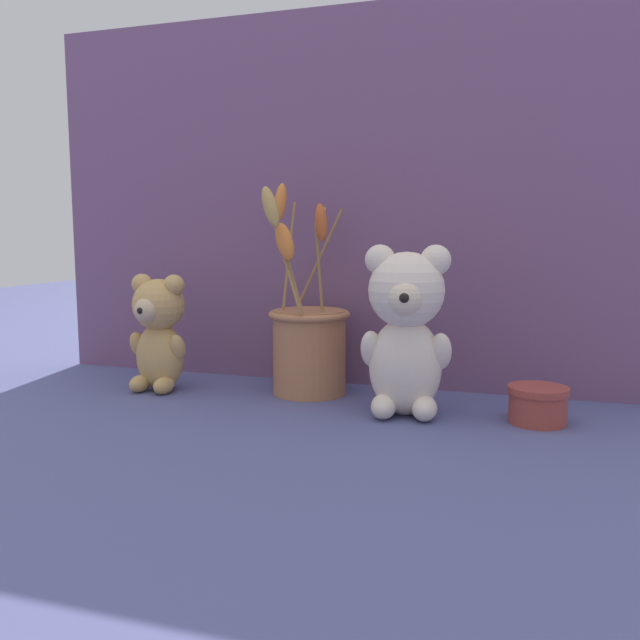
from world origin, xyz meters
TOP-DOWN VIEW (x-y plane):
  - ground_plane at (0.00, 0.00)m, footprint 4.00×4.00m
  - backdrop_wall at (0.00, 0.17)m, footprint 1.06×0.02m
  - teddy_bear_large at (0.13, 0.00)m, footprint 0.13×0.12m
  - teddy_bear_medium at (-0.27, 0.02)m, footprint 0.10×0.09m
  - flower_vase at (-0.04, 0.07)m, footprint 0.13×0.20m
  - decorative_tin_tall at (0.31, 0.01)m, footprint 0.08×0.08m

SIDE VIEW (x-z plane):
  - ground_plane at x=0.00m, z-range 0.00..0.00m
  - decorative_tin_tall at x=0.31m, z-range 0.00..0.05m
  - flower_vase at x=-0.04m, z-range -0.08..0.25m
  - teddy_bear_medium at x=-0.27m, z-range 0.00..0.19m
  - teddy_bear_large at x=0.13m, z-range 0.01..0.24m
  - backdrop_wall at x=0.00m, z-range 0.00..0.60m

